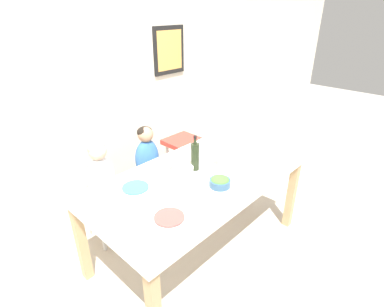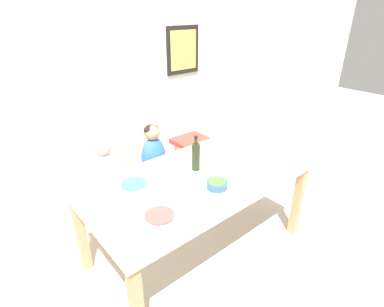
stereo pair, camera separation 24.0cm
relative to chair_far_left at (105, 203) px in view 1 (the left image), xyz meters
The scene contains 15 objects.
ground_plane 0.95m from the chair_far_left, 57.89° to the right, with size 14.00×14.00×0.00m, color #BCB2A3.
wall_back 1.20m from the chair_far_left, 48.21° to the left, with size 10.00×0.09×2.70m.
dining_table 0.93m from the chair_far_left, 57.89° to the right, with size 1.86×0.99×0.77m.
chair_far_left is the anchor object (origin of this frame).
chair_far_center 0.52m from the chair_far_left, ahead, with size 0.43×0.38×0.44m.
chair_right_highchair 1.03m from the chair_far_left, ahead, with size 0.37×0.32×0.70m.
person_child_left 0.33m from the chair_far_left, 90.00° to the left, with size 0.26×0.19×0.54m.
person_child_center 0.61m from the chair_far_left, ahead, with size 0.26×0.19×0.54m.
wine_bottle 0.98m from the chair_far_left, 50.46° to the right, with size 0.07×0.07×0.31m.
paper_towel_roll 1.02m from the chair_far_left, 76.44° to the right, with size 0.10×0.10×0.23m.
wine_glass_near 1.16m from the chair_far_left, 46.89° to the right, with size 0.07×0.07×0.19m.
wine_glass_far 0.85m from the chair_far_left, 57.05° to the right, with size 0.07×0.07×0.19m.
salad_bowl_large 1.15m from the chair_far_left, 64.14° to the right, with size 0.16×0.16×0.08m.
dinner_plate_front_left 1.04m from the chair_far_left, 93.87° to the right, with size 0.20×0.20×0.01m.
dinner_plate_back_left 0.65m from the chair_far_left, 89.85° to the right, with size 0.20×0.20×0.01m.
Camera 1 is at (-1.56, -1.41, 2.01)m, focal length 28.00 mm.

